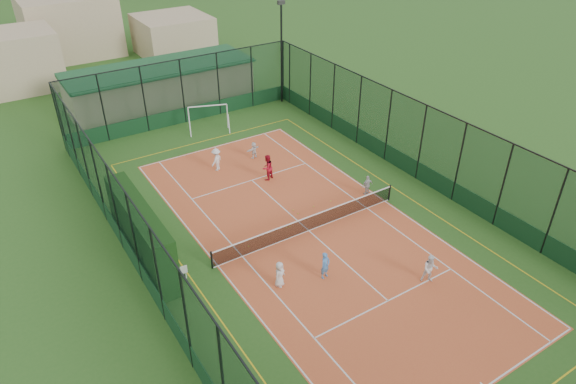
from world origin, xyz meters
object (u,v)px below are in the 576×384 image
Objects in this scene: futsal_goal_far at (208,118)px; child_near_mid at (325,265)px; child_near_left at (280,274)px; coach at (267,167)px; white_bench at (172,274)px; child_near_right at (430,269)px; child_far_left at (216,160)px; floodlight_ne at (281,53)px; child_far_back at (254,150)px; clubhouse at (161,84)px; child_far_right at (367,185)px.

futsal_goal_far is 2.07× the size of child_near_mid.
child_near_left is 0.80× the size of coach.
white_bench is 1.02× the size of child_near_mid.
child_near_right reaches higher than child_near_left.
futsal_goal_far reaches higher than child_far_left.
floodlight_ne is at bearing 33.44° from futsal_goal_far.
floodlight_ne reaches higher than child_near_left.
child_far_back is (0.65, -5.80, -0.37)m from futsal_goal_far.
child_near_left is (-12.22, -19.43, -3.44)m from floodlight_ne.
child_far_left is at bearing 140.13° from child_near_right.
child_near_mid is 0.95× the size of child_near_right.
white_bench is 5.16m from child_near_left.
clubhouse is 10.40× the size of white_bench.
futsal_goal_far reaches higher than white_bench.
clubhouse is at bearing -129.39° from child_far_left.
child_near_left is 9.93m from coach.
child_near_mid is (-10.08, -20.11, -3.40)m from floodlight_ne.
child_near_left is 9.60m from child_far_right.
child_near_left is at bearing -174.08° from child_near_right.
clubhouse is at bearing 73.22° from child_near_mid.
child_near_right is 15.66m from child_far_left.
child_near_right is at bearing 77.45° from coach.
child_near_left is at bearing -122.17° from floodlight_ne.
white_bench is 12.88m from child_far_back.
child_near_left is 12.92m from child_far_back.
coach reaches higher than child_far_back.
coach is at bearing 62.63° from child_far_back.
child_near_right reaches higher than child_far_back.
child_far_left is (2.35, 11.62, 0.10)m from child_near_left.
futsal_goal_far is at bearing -166.59° from floodlight_ne.
clubhouse is 21.43m from child_far_right.
floodlight_ne is 24.03m from child_near_right.
child_far_right is at bearing 22.19° from child_near_mid.
child_near_left is (-4.59, -17.61, -0.27)m from futsal_goal_far.
child_near_mid is at bearing 55.90° from coach.
clubhouse is at bearing 147.88° from floodlight_ne.
white_bench is 0.95× the size of child_far_left.
clubhouse is 13.09× the size of child_far_back.
coach reaches higher than child_near_mid.
child_far_right is at bearing 96.04° from child_far_left.
floodlight_ne reaches higher than child_far_right.
child_far_left reaches higher than child_near_left.
futsal_goal_far is 2.33× the size of child_far_right.
child_far_right is (12.88, 1.01, 0.24)m from white_bench.
child_near_right is at bearing 74.43° from child_far_right.
child_far_left is at bearing -90.44° from futsal_goal_far.
clubhouse is 28.53m from child_near_right.
floodlight_ne is at bearing 28.40° from child_near_left.
white_bench is 0.49× the size of futsal_goal_far.
child_far_right is at bearing 99.79° from child_far_back.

